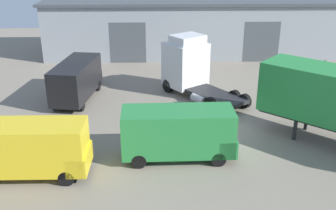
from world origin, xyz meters
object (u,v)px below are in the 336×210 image
at_px(delivery_van_green, 181,132).
at_px(tractor_unit_white, 189,67).
at_px(delivery_van_black, 77,79).
at_px(delivery_van_yellow, 31,148).
at_px(traffic_cone, 144,110).
at_px(gravel_pile, 324,72).

bearing_deg(delivery_van_green, tractor_unit_white, 81.87).
distance_m(tractor_unit_white, delivery_van_black, 7.78).
height_order(delivery_van_yellow, delivery_van_black, delivery_van_black).
bearing_deg(tractor_unit_white, traffic_cone, 104.16).
distance_m(tractor_unit_white, gravel_pile, 10.45).
relative_size(delivery_van_black, delivery_van_green, 1.03).
bearing_deg(gravel_pile, delivery_van_yellow, -146.55).
relative_size(delivery_van_yellow, delivery_van_green, 0.97).
distance_m(tractor_unit_white, delivery_van_green, 9.27).
xyz_separation_m(tractor_unit_white, delivery_van_yellow, (-8.01, -10.57, -0.54)).
height_order(tractor_unit_white, delivery_van_green, tractor_unit_white).
xyz_separation_m(delivery_van_yellow, delivery_van_black, (0.30, 9.68, 0.02)).
xyz_separation_m(tractor_unit_white, delivery_van_green, (-1.15, -9.19, -0.54)).
bearing_deg(delivery_van_yellow, delivery_van_black, 88.66).
relative_size(tractor_unit_white, delivery_van_green, 1.21).
height_order(delivery_van_black, gravel_pile, delivery_van_black).
distance_m(delivery_van_green, traffic_cone, 6.01).
xyz_separation_m(gravel_pile, traffic_cone, (-13.39, -5.14, -0.72)).
xyz_separation_m(delivery_van_black, traffic_cone, (4.61, -2.73, -1.16)).
distance_m(delivery_van_black, delivery_van_green, 10.57).
bearing_deg(delivery_van_black, gravel_pile, -74.20).
height_order(gravel_pile, traffic_cone, gravel_pile).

